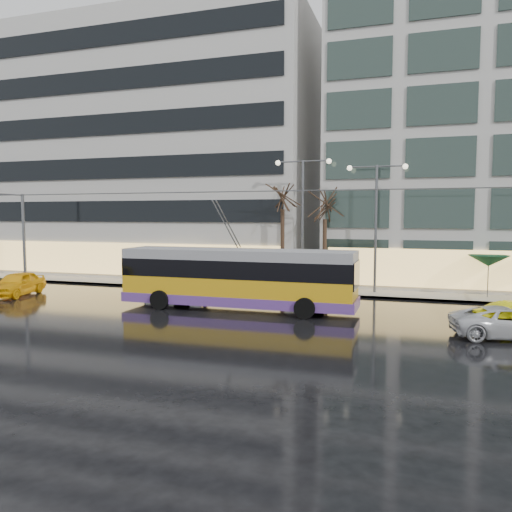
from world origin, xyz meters
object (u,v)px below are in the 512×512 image
at_px(trolleybus, 237,280).
at_px(bus_shelter, 169,259).
at_px(street_lamp_near, 303,206).
at_px(taxi_a, 17,284).

bearing_deg(trolleybus, bus_shelter, 137.07).
xyz_separation_m(street_lamp_near, taxi_a, (-17.55, -7.88, -5.20)).
bearing_deg(trolleybus, taxi_a, 179.79).
relative_size(bus_shelter, street_lamp_near, 0.47).
relative_size(street_lamp_near, taxi_a, 1.93).
height_order(bus_shelter, taxi_a, bus_shelter).
distance_m(trolleybus, bus_shelter, 11.49).
xyz_separation_m(trolleybus, street_lamp_near, (1.97, 7.94, 4.32)).
height_order(street_lamp_near, taxi_a, street_lamp_near).
xyz_separation_m(trolleybus, taxi_a, (-15.57, 0.06, -0.88)).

